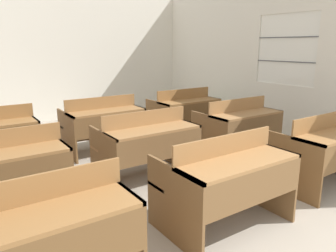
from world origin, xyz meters
The scene contains 11 objects.
wall_back centered at (0.00, 6.93, 1.41)m, with size 6.25×0.06×2.82m.
wall_right_with_window centered at (3.09, 3.46, 1.40)m, with size 0.06×6.90×2.82m.
bench_front_left centered at (-1.71, 1.55, 0.46)m, with size 1.15×0.79×0.86m.
bench_front_center centered at (-0.09, 1.55, 0.46)m, with size 1.15×0.79×0.86m.
bench_front_right centered at (1.50, 1.57, 0.46)m, with size 1.15×0.79×0.86m.
bench_second_left centered at (-1.73, 2.90, 0.46)m, with size 1.15×0.79×0.86m.
bench_second_center centered at (-0.12, 2.91, 0.46)m, with size 1.15×0.79×0.86m.
bench_second_right centered at (1.50, 2.92, 0.46)m, with size 1.15×0.79×0.86m.
bench_third_center centered at (-0.12, 4.25, 0.46)m, with size 1.15×0.79×0.86m.
bench_third_right centered at (1.50, 4.27, 0.46)m, with size 1.15×0.79×0.86m.
wastepaper_bin centered at (2.75, 4.92, 0.16)m, with size 0.29×0.29×0.31m.
Camera 1 is at (-2.09, -0.44, 1.64)m, focal length 35.00 mm.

